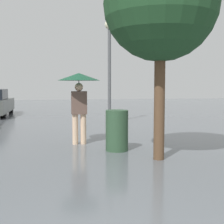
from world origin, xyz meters
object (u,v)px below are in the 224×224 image
at_px(street_lamp, 109,53).
at_px(trash_bin, 117,130).
at_px(pedestrian, 79,87).
at_px(tree, 161,4).

height_order(street_lamp, trash_bin, street_lamp).
xyz_separation_m(pedestrian, tree, (1.42, -1.88, 1.58)).
xyz_separation_m(tree, trash_bin, (-0.65, 0.96, -2.55)).
height_order(pedestrian, trash_bin, pedestrian).
relative_size(tree, trash_bin, 4.53).
distance_m(pedestrian, tree, 2.84).
bearing_deg(pedestrian, trash_bin, -50.16).
relative_size(pedestrian, trash_bin, 1.94).
bearing_deg(tree, street_lamp, 89.24).
distance_m(pedestrian, street_lamp, 4.59).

